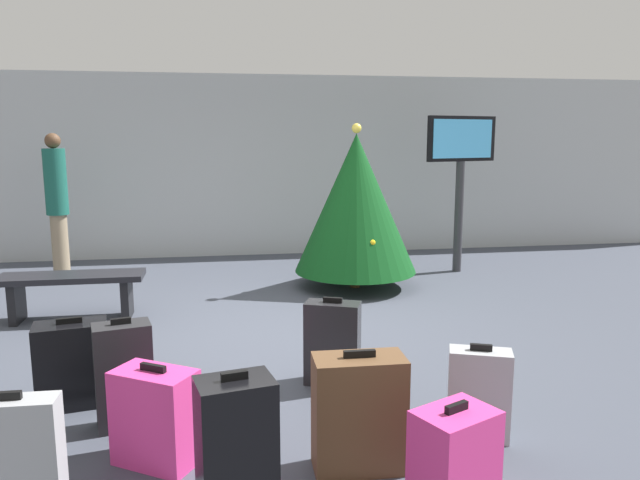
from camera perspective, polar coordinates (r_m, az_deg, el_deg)
The scene contains 15 objects.
ground_plane at distance 5.88m, azimuth -4.13°, elevation -8.95°, with size 16.00×16.00×0.00m, color #424754.
back_wall at distance 9.72m, azimuth -6.50°, elevation 6.92°, with size 16.00×0.20×2.82m, color #B7BCC1.
holiday_tree at distance 7.50m, azimuth 3.39°, elevation 3.47°, with size 1.51×1.51×2.04m.
flight_info_kiosk at distance 8.58m, azimuth 13.12°, elevation 7.31°, with size 1.07×0.39×2.15m.
waiting_bench at distance 6.77m, azimuth -22.32°, elevation -4.01°, with size 1.45×0.44×0.48m.
traveller_0 at distance 8.94m, azimuth -23.51°, elevation 3.51°, with size 0.33×0.33×1.92m.
suitcase_0 at distance 3.57m, azimuth 3.67°, elevation -15.96°, with size 0.52×0.28×0.71m.
suitcase_1 at distance 4.04m, azimuth 14.72°, elevation -13.83°, with size 0.42×0.31×0.61m.
suitcase_2 at distance 4.23m, azimuth -17.96°, elevation -12.01°, with size 0.40×0.29×0.73m.
suitcase_3 at distance 3.48m, azimuth -27.27°, elevation -18.07°, with size 0.50×0.18×0.68m.
suitcase_4 at distance 3.76m, azimuth -15.21°, elevation -15.79°, with size 0.54×0.47×0.60m.
suitcase_5 at distance 3.10m, azimuth -7.86°, elevation -19.40°, with size 0.40×0.32×0.80m.
suitcase_6 at distance 4.68m, azimuth -22.26°, elevation -10.76°, with size 0.53×0.36×0.64m.
suitcase_7 at distance 3.20m, azimuth 12.50°, elevation -20.25°, with size 0.46×0.41×0.63m.
suitcase_8 at distance 4.69m, azimuth 1.18°, elevation -9.67°, with size 0.46×0.34×0.68m.
Camera 1 is at (-0.49, -5.55, 1.89)m, focal length 34.02 mm.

